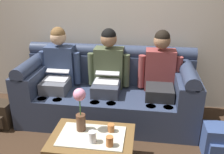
{
  "coord_description": "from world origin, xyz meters",
  "views": [
    {
      "loc": [
        0.48,
        -1.82,
        1.84
      ],
      "look_at": [
        0.1,
        0.83,
        0.74
      ],
      "focal_mm": 39.83,
      "sensor_mm": 36.0,
      "label": 1
    }
  ],
  "objects": [
    {
      "name": "cup_far_center",
      "position": [
        0.03,
        0.06,
        0.44
      ],
      "size": [
        0.07,
        0.07,
        0.11
      ],
      "primitive_type": "cylinder",
      "color": "silver",
      "rests_on": "coffee_table"
    },
    {
      "name": "back_wall_patterned",
      "position": [
        0.0,
        1.7,
        1.45
      ],
      "size": [
        6.0,
        0.12,
        2.9
      ],
      "primitive_type": "cube",
      "color": "beige",
      "rests_on": "ground_plane"
    },
    {
      "name": "backpack_right",
      "position": [
        1.29,
        0.55,
        0.17
      ],
      "size": [
        0.28,
        0.3,
        0.35
      ],
      "color": "#33477A",
      "rests_on": "ground_plane"
    },
    {
      "name": "couch",
      "position": [
        0.0,
        1.17,
        0.37
      ],
      "size": [
        2.28,
        0.88,
        0.96
      ],
      "color": "#2D3851",
      "rests_on": "ground_plane"
    },
    {
      "name": "person_right",
      "position": [
        0.67,
        1.17,
        0.66
      ],
      "size": [
        0.56,
        0.67,
        1.22
      ],
      "color": "#232326",
      "rests_on": "ground_plane"
    },
    {
      "name": "person_middle",
      "position": [
        0.0,
        1.17,
        0.66
      ],
      "size": [
        0.56,
        0.67,
        1.22
      ],
      "color": "#383D4C",
      "rests_on": "ground_plane"
    },
    {
      "name": "cup_near_right",
      "position": [
        0.2,
        0.03,
        0.44
      ],
      "size": [
        0.07,
        0.07,
        0.1
      ],
      "primitive_type": "cylinder",
      "color": "#B26633",
      "rests_on": "coffee_table"
    },
    {
      "name": "backpack_left",
      "position": [
        -1.34,
        0.74,
        0.17
      ],
      "size": [
        0.3,
        0.27,
        0.34
      ],
      "color": "#2D2319",
      "rests_on": "ground_plane"
    },
    {
      "name": "flower_vase",
      "position": [
        -0.13,
        0.24,
        0.64
      ],
      "size": [
        0.12,
        0.12,
        0.46
      ],
      "color": "brown",
      "rests_on": "coffee_table"
    },
    {
      "name": "person_left",
      "position": [
        -0.67,
        1.17,
        0.66
      ],
      "size": [
        0.56,
        0.67,
        1.22
      ],
      "color": "#595B66",
      "rests_on": "ground_plane"
    },
    {
      "name": "cup_near_left",
      "position": [
        0.18,
        0.26,
        0.43
      ],
      "size": [
        0.07,
        0.07,
        0.08
      ],
      "primitive_type": "cylinder",
      "color": "#B26633",
      "rests_on": "coffee_table"
    },
    {
      "name": "coffee_table",
      "position": [
        0.0,
        0.16,
        0.33
      ],
      "size": [
        0.82,
        0.57,
        0.39
      ],
      "color": "brown",
      "rests_on": "ground_plane"
    }
  ]
}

